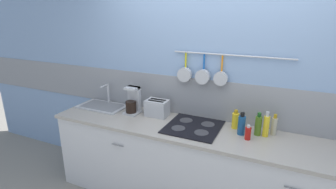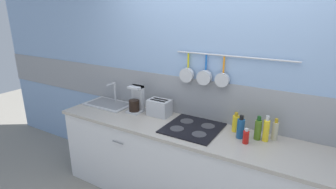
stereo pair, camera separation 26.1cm
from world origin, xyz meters
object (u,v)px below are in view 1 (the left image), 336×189
Objects in this scene: toaster at (157,108)px; bottle_vinegar at (258,125)px; bottle_dish_soap at (248,133)px; coffee_maker at (133,102)px; bottle_sesame_oil at (242,125)px; bottle_olive_oil at (235,120)px; bottle_hot_sauce at (266,126)px; bottle_cooking_wine at (274,126)px.

toaster is 1.17× the size of bottle_vinegar.
coffee_maker is at bearing 174.89° from bottle_dish_soap.
toaster is 0.94m from bottle_sesame_oil.
bottle_sesame_oil is (0.08, -0.11, 0.01)m from bottle_olive_oil.
bottle_sesame_oil is at bearing 132.74° from bottle_dish_soap.
bottle_vinegar is at bearing -1.32° from toaster.
bottle_vinegar reaches higher than bottle_olive_oil.
bottle_vinegar is at bearing -177.95° from bottle_hot_sauce.
bottle_hot_sauce reaches higher than bottle_dish_soap.
bottle_sesame_oil is (0.93, -0.08, 0.01)m from toaster.
bottle_vinegar is (1.08, -0.02, 0.01)m from toaster.
coffee_maker is 1.22m from bottle_sesame_oil.
bottle_sesame_oil is 0.11m from bottle_dish_soap.
bottle_olive_oil is at bearing 128.34° from bottle_dish_soap.
coffee_maker reaches higher than toaster.
bottle_cooking_wine is (1.21, 0.04, -0.00)m from toaster.
bottle_dish_soap is at bearing -51.66° from bottle_olive_oil.
coffee_maker reaches higher than bottle_sesame_oil.
bottle_olive_oil is 0.14m from bottle_sesame_oil.
toaster is at bearing 178.68° from bottle_vinegar.
toaster is 1.36× the size of bottle_olive_oil.
bottle_cooking_wine is at bearing 45.62° from bottle_hot_sauce.
coffee_maker is 1.36m from bottle_vinegar.
bottle_dish_soap is (1.29, -0.12, -0.06)m from coffee_maker.
bottle_sesame_oil reaches higher than toaster.
bottle_vinegar reaches higher than bottle_cooking_wine.
coffee_maker is 1.28× the size of bottle_hot_sauce.
bottle_sesame_oil is 0.22m from bottle_hot_sauce.
toaster is at bearing -177.88° from bottle_cooking_wine.
coffee_maker reaches higher than bottle_vinegar.
bottle_sesame_oil is at bearing -55.08° from bottle_olive_oil.
bottle_cooking_wine is (0.36, 0.01, 0.00)m from bottle_olive_oil.
bottle_cooking_wine reaches higher than bottle_dish_soap.
bottle_dish_soap is (0.07, -0.08, -0.03)m from bottle_sesame_oil.
bottle_cooking_wine reaches higher than toaster.
bottle_olive_oil is 1.36× the size of bottle_dish_soap.
bottle_cooking_wine reaches higher than bottle_olive_oil.
bottle_dish_soap is at bearing -135.82° from bottle_hot_sauce.
toaster is 1.85× the size of bottle_dish_soap.
bottle_vinegar is at bearing 62.41° from bottle_dish_soap.
bottle_cooking_wine is at bearing 3.34° from coffee_maker.
bottle_hot_sauce is (1.43, 0.02, -0.02)m from coffee_maker.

